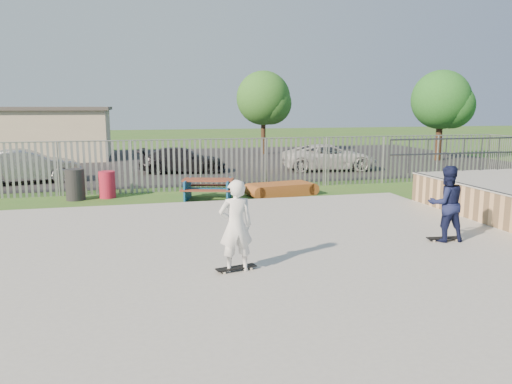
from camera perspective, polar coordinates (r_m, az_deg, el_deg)
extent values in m
plane|color=#2E6020|center=(10.83, -5.12, -7.85)|extent=(120.00, 120.00, 0.00)
cube|color=#979792|center=(10.80, -5.13, -7.47)|extent=(15.00, 12.00, 0.15)
cylinder|color=#383A3F|center=(14.57, 24.75, 0.25)|extent=(0.06, 7.00, 0.06)
cube|color=#602A1B|center=(17.57, -5.51, 1.40)|extent=(1.88, 1.14, 0.06)
cube|color=#602A1B|center=(17.04, -5.75, 0.17)|extent=(1.76, 0.75, 0.05)
cube|color=#602A1B|center=(18.19, -5.25, 0.79)|extent=(1.76, 0.75, 0.05)
cube|color=navy|center=(17.63, -5.49, 0.27)|extent=(1.88, 1.74, 0.72)
cube|color=brown|center=(18.50, 2.90, 0.31)|extent=(2.35, 1.45, 0.44)
cylinder|color=#A61931|center=(18.68, -16.65, 0.81)|extent=(0.58, 0.58, 0.96)
cylinder|color=black|center=(18.60, -19.97, 0.80)|extent=(0.66, 0.66, 1.09)
cube|color=black|center=(29.42, -10.84, 3.30)|extent=(40.00, 18.00, 0.02)
imported|color=#A1A1A5|center=(23.33, -24.72, 2.68)|extent=(4.55, 2.38, 1.43)
imported|color=black|center=(24.83, -8.41, 3.63)|extent=(4.41, 2.25, 1.23)
imported|color=silver|center=(25.74, 8.38, 3.96)|extent=(4.99, 2.77, 1.32)
cube|color=beige|center=(33.87, -25.03, 5.93)|extent=(10.00, 6.00, 3.00)
cube|color=#4C4742|center=(33.82, -25.23, 8.63)|extent=(10.40, 6.40, 0.20)
cylinder|color=#3D2818|center=(34.08, 0.84, 7.06)|extent=(0.31, 0.31, 3.23)
sphere|color=#2B5E20|center=(34.04, 0.85, 10.69)|extent=(3.61, 3.61, 3.61)
cylinder|color=#392417|center=(31.99, 20.18, 6.16)|extent=(0.37, 0.37, 3.10)
sphere|color=#20581E|center=(31.95, 20.40, 9.86)|extent=(3.47, 3.47, 3.47)
cube|color=black|center=(12.56, 20.67, -4.93)|extent=(0.82, 0.28, 0.02)
cube|color=black|center=(9.69, -2.29, -8.62)|extent=(0.82, 0.36, 0.02)
imported|color=#13183C|center=(12.39, 20.90, -1.25)|extent=(0.93, 0.76, 1.78)
imported|color=white|center=(9.46, -2.32, -3.88)|extent=(0.66, 0.45, 1.78)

